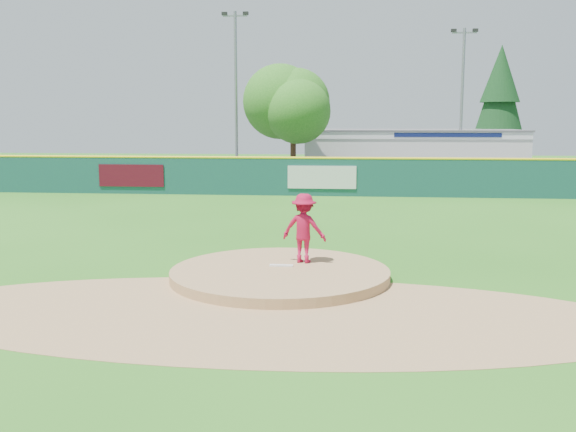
# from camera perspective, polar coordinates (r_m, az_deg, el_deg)

# --- Properties ---
(ground) EXTENTS (120.00, 120.00, 0.00)m
(ground) POSITION_cam_1_polar(r_m,az_deg,el_deg) (16.21, -0.72, -5.59)
(ground) COLOR #286B19
(ground) RESTS_ON ground
(pitchers_mound) EXTENTS (5.50, 5.50, 0.50)m
(pitchers_mound) POSITION_cam_1_polar(r_m,az_deg,el_deg) (16.21, -0.72, -5.59)
(pitchers_mound) COLOR #9E774C
(pitchers_mound) RESTS_ON ground
(pitching_rubber) EXTENTS (0.60, 0.15, 0.04)m
(pitching_rubber) POSITION_cam_1_polar(r_m,az_deg,el_deg) (16.44, -0.60, -4.42)
(pitching_rubber) COLOR white
(pitching_rubber) RESTS_ON pitchers_mound
(infield_dirt_arc) EXTENTS (15.40, 15.40, 0.01)m
(infield_dirt_arc) POSITION_cam_1_polar(r_m,az_deg,el_deg) (13.34, -2.19, -8.68)
(infield_dirt_arc) COLOR #9E774C
(infield_dirt_arc) RESTS_ON ground
(parking_lot) EXTENTS (44.00, 16.00, 0.02)m
(parking_lot) POSITION_cam_1_polar(r_m,az_deg,el_deg) (42.84, 3.37, 3.20)
(parking_lot) COLOR #38383A
(parking_lot) RESTS_ON ground
(pitcher) EXTENTS (1.30, 0.93, 1.82)m
(pitcher) POSITION_cam_1_polar(r_m,az_deg,el_deg) (16.75, 1.43, -1.09)
(pitcher) COLOR #A00D31
(pitcher) RESTS_ON pitchers_mound
(van) EXTENTS (5.72, 2.81, 1.56)m
(van) POSITION_cam_1_polar(r_m,az_deg,el_deg) (37.23, 11.55, 3.47)
(van) COLOR white
(van) RESTS_ON parking_lot
(pool_building_grp) EXTENTS (15.20, 8.20, 3.31)m
(pool_building_grp) POSITION_cam_1_polar(r_m,az_deg,el_deg) (47.86, 10.88, 5.60)
(pool_building_grp) COLOR silver
(pool_building_grp) RESTS_ON ground
(fence_banners) EXTENTS (13.92, 0.04, 1.20)m
(fence_banners) POSITION_cam_1_polar(r_m,az_deg,el_deg) (34.35, -5.62, 3.52)
(fence_banners) COLOR #500B19
(fence_banners) RESTS_ON ground
(playground_slide) EXTENTS (0.85, 2.40, 1.32)m
(playground_slide) POSITION_cam_1_polar(r_m,az_deg,el_deg) (40.66, -14.01, 3.61)
(playground_slide) COLOR blue
(playground_slide) RESTS_ON ground
(outfield_fence) EXTENTS (40.00, 0.14, 2.07)m
(outfield_fence) POSITION_cam_1_polar(r_m,az_deg,el_deg) (33.79, 2.74, 3.62)
(outfield_fence) COLOR #154541
(outfield_fence) RESTS_ON ground
(deciduous_tree) EXTENTS (5.60, 5.60, 7.36)m
(deciduous_tree) POSITION_cam_1_polar(r_m,az_deg,el_deg) (40.81, 0.47, 9.33)
(deciduous_tree) COLOR #382314
(deciduous_tree) RESTS_ON ground
(conifer_tree) EXTENTS (4.40, 4.40, 9.50)m
(conifer_tree) POSITION_cam_1_polar(r_m,az_deg,el_deg) (52.86, 18.30, 9.79)
(conifer_tree) COLOR #382314
(conifer_tree) RESTS_ON ground
(light_pole_left) EXTENTS (1.75, 0.25, 11.00)m
(light_pole_left) POSITION_cam_1_polar(r_m,az_deg,el_deg) (43.38, -4.65, 11.23)
(light_pole_left) COLOR gray
(light_pole_left) RESTS_ON ground
(light_pole_right) EXTENTS (1.75, 0.25, 10.00)m
(light_pole_right) POSITION_cam_1_polar(r_m,az_deg,el_deg) (45.23, 15.20, 10.21)
(light_pole_right) COLOR gray
(light_pole_right) RESTS_ON ground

